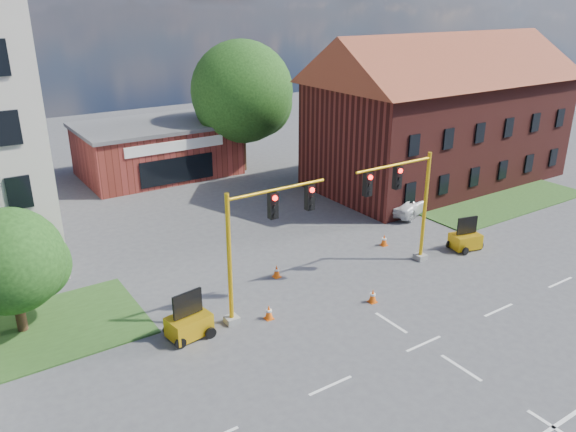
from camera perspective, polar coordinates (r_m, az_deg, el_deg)
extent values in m
plane|color=#48484B|center=(25.14, 13.62, -12.50)|extent=(120.00, 120.00, 0.00)
cube|color=#2C4E1D|center=(43.12, 21.47, 1.20)|extent=(14.00, 4.00, 0.08)
cube|color=maroon|center=(47.98, -13.14, 6.51)|extent=(12.00, 8.00, 4.00)
cube|color=#5A5A5C|center=(47.50, -13.36, 9.02)|extent=(12.40, 8.40, 0.30)
cube|color=white|center=(44.03, -11.34, 6.97)|extent=(8.00, 0.10, 0.80)
cube|color=black|center=(44.52, -11.17, 4.60)|extent=(6.00, 0.10, 2.00)
cube|color=#531D19|center=(46.19, 15.09, 8.33)|extent=(20.00, 10.00, 8.00)
cylinder|color=#352313|center=(47.87, -4.55, 7.40)|extent=(0.44, 0.44, 4.70)
sphere|color=#1A3B12|center=(47.05, -4.70, 12.46)|extent=(8.35, 8.35, 8.35)
sphere|color=#1A3B12|center=(48.29, -3.08, 11.44)|extent=(5.85, 5.85, 5.85)
cylinder|color=#352313|center=(27.29, -25.67, -8.32)|extent=(0.44, 0.44, 2.43)
sphere|color=#1A3B12|center=(26.35, -26.42, -4.11)|extent=(4.55, 4.55, 4.55)
sphere|color=#1A3B12|center=(26.93, -24.43, -4.54)|extent=(3.19, 3.19, 3.19)
cube|color=gray|center=(25.91, -5.72, -10.44)|extent=(0.60, 0.60, 0.30)
cylinder|color=yellow|center=(24.50, -5.97, -4.56)|extent=(0.20, 0.20, 6.20)
cylinder|color=yellow|center=(24.61, -1.07, 2.71)|extent=(5.00, 0.14, 0.14)
cube|color=black|center=(24.71, -1.55, 1.07)|extent=(0.40, 0.32, 1.20)
cube|color=black|center=(25.76, 2.22, 1.92)|extent=(0.40, 0.32, 1.20)
sphere|color=#FF0C07|center=(24.43, -1.33, 1.83)|extent=(0.24, 0.24, 0.24)
cube|color=gray|center=(32.51, 13.28, -4.05)|extent=(0.60, 0.60, 0.30)
cylinder|color=yellow|center=(31.39, 13.73, 0.83)|extent=(0.20, 0.20, 6.20)
cylinder|color=yellow|center=(28.81, 10.78, 5.11)|extent=(5.00, 0.14, 0.14)
cube|color=black|center=(29.18, 11.04, 3.85)|extent=(0.40, 0.32, 1.20)
cube|color=black|center=(27.86, 8.08, 3.21)|extent=(0.40, 0.32, 1.20)
sphere|color=#FF0C07|center=(28.94, 11.35, 4.52)|extent=(0.24, 0.24, 0.24)
cube|color=yellow|center=(25.03, -10.02, -10.86)|extent=(1.96, 1.46, 0.90)
cube|color=black|center=(24.49, -10.18, -8.77)|extent=(1.40, 0.33, 1.10)
cube|color=yellow|center=(34.39, 17.56, -2.41)|extent=(1.88, 1.47, 0.83)
cube|color=black|center=(34.03, 17.74, -0.91)|extent=(1.29, 0.41, 1.02)
cube|color=#FF5E0D|center=(26.16, -1.95, -10.35)|extent=(0.38, 0.38, 0.04)
cone|color=#FF5E0D|center=(25.99, -1.96, -9.73)|extent=(0.40, 0.40, 0.70)
cylinder|color=white|center=(25.95, -1.96, -9.59)|extent=(0.27, 0.27, 0.09)
cube|color=#FF5E0D|center=(29.76, -1.16, -6.18)|extent=(0.38, 0.38, 0.04)
cone|color=#FF5E0D|center=(29.61, -1.16, -5.61)|extent=(0.40, 0.40, 0.70)
cylinder|color=white|center=(29.58, -1.16, -5.49)|extent=(0.27, 0.27, 0.09)
cube|color=#FF5E0D|center=(27.75, 8.57, -8.61)|extent=(0.38, 0.38, 0.04)
cone|color=#FF5E0D|center=(27.59, 8.60, -8.01)|extent=(0.40, 0.40, 0.70)
cylinder|color=white|center=(27.55, 8.61, -7.88)|extent=(0.27, 0.27, 0.09)
cube|color=#FF5E0D|center=(33.91, 9.71, -2.93)|extent=(0.38, 0.38, 0.04)
cone|color=#FF5E0D|center=(33.78, 9.74, -2.42)|extent=(0.40, 0.40, 0.70)
cylinder|color=white|center=(33.75, 9.75, -2.31)|extent=(0.27, 0.27, 0.09)
imported|color=white|center=(39.44, 12.17, 1.47)|extent=(5.63, 3.87, 1.43)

